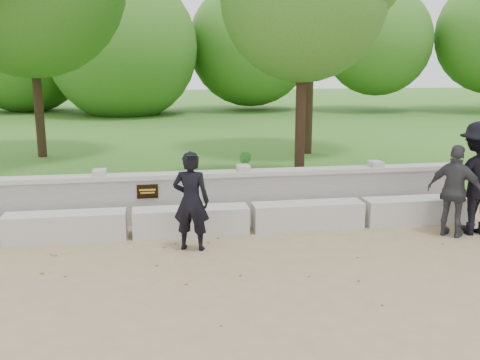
% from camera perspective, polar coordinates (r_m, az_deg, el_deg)
% --- Properties ---
extents(ground, '(80.00, 80.00, 0.00)m').
position_cam_1_polar(ground, '(7.19, -12.20, -10.69)').
color(ground, '#94805A').
rests_on(ground, ground).
extents(lawn, '(40.00, 22.00, 0.25)m').
position_cam_1_polar(lawn, '(20.79, -10.43, 4.83)').
color(lawn, '#2E611F').
rests_on(lawn, ground).
extents(concrete_bench, '(11.90, 0.45, 0.45)m').
position_cam_1_polar(concrete_bench, '(8.90, -11.70, -4.59)').
color(concrete_bench, beige).
rests_on(concrete_bench, ground).
extents(parapet_wall, '(12.50, 0.35, 0.90)m').
position_cam_1_polar(parapet_wall, '(9.51, -11.60, -1.99)').
color(parapet_wall, '#B9B7AF').
rests_on(parapet_wall, ground).
extents(man_main, '(0.64, 0.59, 1.52)m').
position_cam_1_polar(man_main, '(8.05, -5.24, -2.24)').
color(man_main, black).
rests_on(man_main, ground).
extents(visitor_left, '(1.04, 0.96, 1.71)m').
position_cam_1_polar(visitor_left, '(9.81, 24.13, -0.05)').
color(visitor_left, '#454449').
rests_on(visitor_left, ground).
extents(visitor_mid, '(1.24, 0.76, 1.87)m').
position_cam_1_polar(visitor_mid, '(9.57, 24.05, 0.16)').
color(visitor_mid, black).
rests_on(visitor_mid, ground).
extents(visitor_right, '(0.87, 0.90, 1.51)m').
position_cam_1_polar(visitor_right, '(9.31, 21.97, -1.12)').
color(visitor_right, '#37373B').
rests_on(visitor_right, ground).
extents(shrub_b, '(0.43, 0.43, 0.61)m').
position_cam_1_polar(shrub_b, '(11.82, 0.66, 1.52)').
color(shrub_b, '#2C7C2A').
rests_on(shrub_b, lawn).
extents(shrub_c, '(0.71, 0.68, 0.62)m').
position_cam_1_polar(shrub_c, '(11.15, 15.25, 0.43)').
color(shrub_c, '#2C7C2A').
rests_on(shrub_c, lawn).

